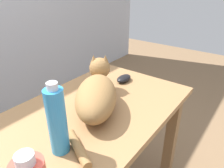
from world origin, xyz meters
The scene contains 3 objects.
cat centered at (0.37, -0.01, 0.83)m, with size 0.52×0.38×0.20m.
computer_mouse centered at (0.69, 0.05, 0.76)m, with size 0.11×0.06×0.04m, color black.
spray_bottle centered at (0.09, -0.09, 0.87)m, with size 0.06×0.06×0.27m.
Camera 1 is at (-0.25, -0.57, 1.29)m, focal length 33.82 mm.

